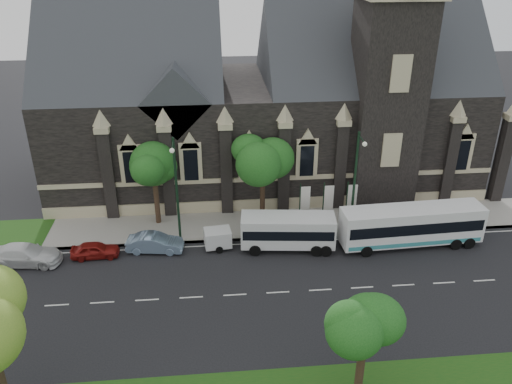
{
  "coord_description": "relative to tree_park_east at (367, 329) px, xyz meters",
  "views": [
    {
      "loc": [
        -1.18,
        -28.6,
        22.13
      ],
      "look_at": [
        2.02,
        6.0,
        4.9
      ],
      "focal_mm": 35.99,
      "sensor_mm": 36.0,
      "label": 1
    }
  ],
  "objects": [
    {
      "name": "museum",
      "position": [
        -1.06,
        28.1,
        3.55
      ],
      "size": [
        40.0,
        17.7,
        29.9
      ],
      "color": "black",
      "rests_on": "ground"
    },
    {
      "name": "sidewalk",
      "position": [
        -6.18,
        18.82,
        -4.54
      ],
      "size": [
        80.0,
        5.0,
        0.15
      ],
      "primitive_type": "cube",
      "color": "gray",
      "rests_on": "ground"
    },
    {
      "name": "sedan",
      "position": [
        -12.09,
        15.47,
        -3.89
      ],
      "size": [
        4.56,
        2.05,
        1.45
      ],
      "primitive_type": "imported",
      "rotation": [
        0.0,
        0.0,
        1.45
      ],
      "color": "#7892AE",
      "rests_on": "ground"
    },
    {
      "name": "tree_park_east",
      "position": [
        0.0,
        0.0,
        0.0
      ],
      "size": [
        3.4,
        3.4,
        6.28
      ],
      "color": "black",
      "rests_on": "ground"
    },
    {
      "name": "tree_walk_left",
      "position": [
        -11.97,
        20.03,
        1.12
      ],
      "size": [
        3.91,
        3.91,
        7.64
      ],
      "color": "black",
      "rests_on": "ground"
    },
    {
      "name": "ground",
      "position": [
        -6.18,
        9.32,
        -4.62
      ],
      "size": [
        160.0,
        160.0,
        0.0
      ],
      "primitive_type": "plane",
      "color": "black",
      "rests_on": "ground"
    },
    {
      "name": "car_far_white",
      "position": [
        -21.65,
        14.63,
        -3.85
      ],
      "size": [
        5.48,
        2.68,
        1.53
      ],
      "primitive_type": "imported",
      "rotation": [
        0.0,
        0.0,
        1.47
      ],
      "color": "silver",
      "rests_on": "ground"
    },
    {
      "name": "tree_walk_right",
      "position": [
        -2.96,
        20.04,
        1.2
      ],
      "size": [
        4.08,
        4.08,
        7.8
      ],
      "color": "black",
      "rests_on": "ground"
    },
    {
      "name": "banner_flag_left",
      "position": [
        0.11,
        18.32,
        -2.24
      ],
      "size": [
        0.9,
        0.1,
        4.0
      ],
      "color": "black",
      "rests_on": "ground"
    },
    {
      "name": "street_lamp_mid",
      "position": [
        -10.18,
        16.42,
        0.49
      ],
      "size": [
        0.36,
        1.88,
        9.0
      ],
      "color": "black",
      "rests_on": "ground"
    },
    {
      "name": "street_lamp_near",
      "position": [
        3.82,
        16.42,
        0.49
      ],
      "size": [
        0.36,
        1.88,
        9.0
      ],
      "color": "black",
      "rests_on": "ground"
    },
    {
      "name": "tour_coach",
      "position": [
        8.13,
        14.54,
        -2.82
      ],
      "size": [
        11.38,
        3.1,
        3.29
      ],
      "rotation": [
        0.0,
        0.0,
        0.05
      ],
      "color": "white",
      "rests_on": "ground"
    },
    {
      "name": "box_trailer",
      "position": [
        -7.17,
        15.48,
        -3.71
      ],
      "size": [
        3.07,
        1.81,
        1.6
      ],
      "rotation": [
        0.0,
        0.0,
        0.11
      ],
      "color": "silver",
      "rests_on": "ground"
    },
    {
      "name": "shuttle_bus",
      "position": [
        -1.66,
        14.97,
        -2.99
      ],
      "size": [
        7.5,
        3.23,
        2.82
      ],
      "rotation": [
        0.0,
        0.0,
        -0.1
      ],
      "color": "silver",
      "rests_on": "ground"
    },
    {
      "name": "banner_flag_center",
      "position": [
        2.11,
        18.32,
        -2.24
      ],
      "size": [
        0.9,
        0.1,
        4.0
      ],
      "color": "black",
      "rests_on": "ground"
    },
    {
      "name": "banner_flag_right",
      "position": [
        4.11,
        18.32,
        -2.24
      ],
      "size": [
        0.9,
        0.1,
        4.0
      ],
      "color": "black",
      "rests_on": "ground"
    },
    {
      "name": "car_far_red",
      "position": [
        -16.62,
        15.06,
        -4.0
      ],
      "size": [
        3.69,
        1.59,
        1.24
      ],
      "primitive_type": "imported",
      "rotation": [
        0.0,
        0.0,
        1.61
      ],
      "color": "maroon",
      "rests_on": "ground"
    }
  ]
}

